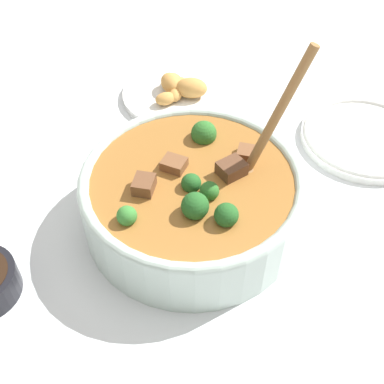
# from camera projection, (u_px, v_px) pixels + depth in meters

# --- Properties ---
(ground_plane) EXTENTS (4.00, 4.00, 0.00)m
(ground_plane) POSITION_uv_depth(u_px,v_px,m) (192.00, 220.00, 0.67)
(ground_plane) COLOR silver
(stew_bowl) EXTENTS (0.29, 0.29, 0.25)m
(stew_bowl) POSITION_uv_depth(u_px,v_px,m) (192.00, 195.00, 0.64)
(stew_bowl) COLOR #B2C6BC
(stew_bowl) RESTS_ON ground_plane
(empty_plate) EXTENTS (0.21, 0.21, 0.02)m
(empty_plate) POSITION_uv_depth(u_px,v_px,m) (365.00, 137.00, 0.78)
(empty_plate) COLOR white
(empty_plate) RESTS_ON ground_plane
(food_plate) EXTENTS (0.19, 0.19, 0.05)m
(food_plate) POSITION_uv_depth(u_px,v_px,m) (177.00, 92.00, 0.86)
(food_plate) COLOR white
(food_plate) RESTS_ON ground_plane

